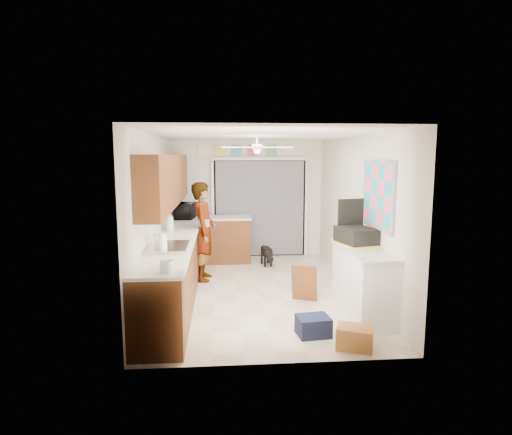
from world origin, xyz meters
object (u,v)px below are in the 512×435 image
object	(u,v)px
microwave	(185,211)
paper_towel_roll	(163,243)
suitcase	(356,236)
soap_bottle	(170,221)
cardboard_box	(355,337)
cup	(168,265)
navy_crate	(313,326)
man	(204,231)
dog	(266,255)

from	to	relation	value
microwave	paper_towel_roll	bearing A→B (deg)	-175.07
microwave	suitcase	size ratio (longest dim) A/B	1.00
suitcase	paper_towel_roll	bearing A→B (deg)	170.77
soap_bottle	cardboard_box	xyz separation A→B (m)	(2.37, -2.61, -0.98)
cup	paper_towel_roll	distance (m)	0.93
navy_crate	man	size ratio (longest dim) A/B	0.22
paper_towel_roll	dog	bearing A→B (deg)	59.10
microwave	man	distance (m)	1.21
soap_bottle	suitcase	distance (m)	3.06
paper_towel_roll	suitcase	xyz separation A→B (m)	(2.67, 0.25, 0.01)
microwave	man	bearing A→B (deg)	-154.07
man	dog	bearing A→B (deg)	-50.41
dog	suitcase	bearing A→B (deg)	-76.53
suitcase	navy_crate	distance (m)	1.53
dog	soap_bottle	bearing A→B (deg)	-153.82
soap_bottle	paper_towel_roll	distance (m)	1.57
suitcase	man	distance (m)	2.75
paper_towel_roll	navy_crate	distance (m)	2.20
soap_bottle	man	size ratio (longest dim) A/B	0.19
paper_towel_roll	navy_crate	xyz separation A→B (m)	(1.88, -0.66, -0.94)
microwave	soap_bottle	size ratio (longest dim) A/B	1.70
cardboard_box	man	size ratio (longest dim) A/B	0.23
cup	cardboard_box	distance (m)	2.27
man	cup	bearing A→B (deg)	177.00
cup	cardboard_box	xyz separation A→B (m)	(2.10, -0.13, -0.87)
paper_towel_roll	cardboard_box	size ratio (longest dim) A/B	0.57
soap_bottle	cup	size ratio (longest dim) A/B	2.56
suitcase	cardboard_box	bearing A→B (deg)	-121.49
navy_crate	man	distance (m)	2.99
man	dog	world-z (taller)	man
soap_bottle	suitcase	size ratio (longest dim) A/B	0.59
cup	man	bearing A→B (deg)	84.38
cup	dog	xyz separation A→B (m)	(1.48, 3.69, -0.79)
soap_bottle	cardboard_box	size ratio (longest dim) A/B	0.82
microwave	dog	bearing A→B (deg)	-91.50
man	dog	size ratio (longest dim) A/B	3.36
man	dog	xyz separation A→B (m)	(1.21, 0.91, -0.67)
cup	suitcase	bearing A→B (deg)	24.96
soap_bottle	paper_towel_roll	xyz separation A→B (m)	(0.09, -1.57, -0.05)
suitcase	man	xyz separation A→B (m)	(-2.22, 1.62, -0.19)
paper_towel_roll	dog	xyz separation A→B (m)	(1.66, 2.77, -0.85)
paper_towel_roll	man	xyz separation A→B (m)	(0.45, 1.86, -0.19)
microwave	suitcase	distance (m)	3.79
soap_bottle	cardboard_box	world-z (taller)	soap_bottle
microwave	man	xyz separation A→B (m)	(0.41, -1.11, -0.23)
cup	cardboard_box	world-z (taller)	cup
cup	paper_towel_roll	xyz separation A→B (m)	(-0.18, 0.92, 0.06)
microwave	cardboard_box	size ratio (longest dim) A/B	1.40
cardboard_box	dog	size ratio (longest dim) A/B	0.78
cardboard_box	navy_crate	distance (m)	0.56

